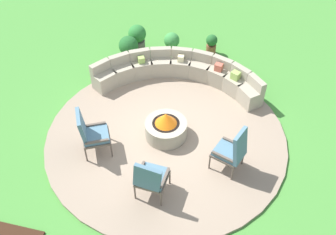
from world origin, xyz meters
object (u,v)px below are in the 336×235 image
at_px(potted_plant_1, 172,42).
at_px(potted_plant_2, 137,37).
at_px(lounge_chair_front_right, 151,178).
at_px(lounge_chair_back_left, 232,150).
at_px(potted_plant_0, 211,44).
at_px(curved_stone_bench, 179,73).
at_px(lounge_chair_front_left, 91,133).
at_px(fire_pit, 166,127).
at_px(potted_plant_3, 129,48).

height_order(potted_plant_1, potted_plant_2, potted_plant_2).
xyz_separation_m(lounge_chair_front_right, lounge_chair_back_left, (1.45, 1.05, 0.03)).
height_order(potted_plant_0, potted_plant_1, potted_plant_1).
distance_m(curved_stone_bench, lounge_chair_back_left, 3.12).
bearing_deg(lounge_chair_front_left, lounge_chair_back_left, 67.04).
distance_m(lounge_chair_back_left, potted_plant_0, 4.38).
height_order(curved_stone_bench, potted_plant_2, potted_plant_2).
height_order(lounge_chair_front_right, potted_plant_1, lounge_chair_front_right).
distance_m(lounge_chair_back_left, potted_plant_2, 5.06).
bearing_deg(fire_pit, potted_plant_3, 122.87).
xyz_separation_m(curved_stone_bench, lounge_chair_back_left, (1.69, -2.62, 0.28)).
relative_size(curved_stone_bench, potted_plant_1, 6.64).
xyz_separation_m(lounge_chair_back_left, potted_plant_2, (-3.22, 3.90, -0.18)).
xyz_separation_m(curved_stone_bench, lounge_chair_front_right, (0.23, -3.66, 0.25)).
xyz_separation_m(lounge_chair_front_left, potted_plant_0, (1.93, 4.44, -0.30)).
bearing_deg(potted_plant_0, potted_plant_2, -170.97).
distance_m(curved_stone_bench, lounge_chair_front_right, 3.68).
relative_size(lounge_chair_back_left, potted_plant_3, 1.43).
bearing_deg(potted_plant_2, fire_pit, -63.14).
distance_m(fire_pit, potted_plant_3, 3.21).
bearing_deg(curved_stone_bench, fire_pit, -86.32).
xyz_separation_m(fire_pit, potted_plant_0, (0.48, 3.62, 0.01)).
bearing_deg(lounge_chair_front_right, lounge_chair_back_left, 40.20).
bearing_deg(fire_pit, lounge_chair_back_left, -21.57).
height_order(lounge_chair_back_left, potted_plant_3, lounge_chair_back_left).
height_order(fire_pit, potted_plant_1, fire_pit).
xyz_separation_m(curved_stone_bench, potted_plant_1, (-0.52, 1.36, 0.02)).
distance_m(lounge_chair_front_left, potted_plant_1, 4.27).
xyz_separation_m(lounge_chair_back_left, potted_plant_1, (-2.21, 3.98, -0.26)).
distance_m(fire_pit, potted_plant_2, 3.68).
xyz_separation_m(fire_pit, lounge_chair_front_left, (-1.46, -0.82, 0.31)).
xyz_separation_m(lounge_chair_front_right, potted_plant_3, (-1.84, 4.36, -0.15)).
xyz_separation_m(potted_plant_0, potted_plant_3, (-2.21, -0.93, 0.12)).
distance_m(lounge_chair_front_right, lounge_chair_back_left, 1.79).
relative_size(lounge_chair_front_right, potted_plant_2, 1.30).
bearing_deg(potted_plant_2, lounge_chair_front_left, -87.18).
height_order(lounge_chair_front_right, potted_plant_2, lounge_chair_front_right).
bearing_deg(lounge_chair_back_left, potted_plant_3, 64.93).
xyz_separation_m(lounge_chair_front_left, lounge_chair_back_left, (3.02, 0.21, 0.00)).
distance_m(lounge_chair_front_left, lounge_chair_front_right, 1.77).
bearing_deg(potted_plant_3, potted_plant_0, 22.78).
height_order(lounge_chair_front_left, potted_plant_1, lounge_chair_front_left).
height_order(lounge_chair_back_left, potted_plant_2, lounge_chair_back_left).
bearing_deg(lounge_chair_front_right, potted_plant_1, 102.92).
bearing_deg(potted_plant_0, lounge_chair_front_left, -113.52).
relative_size(lounge_chair_front_left, potted_plant_2, 1.38).
height_order(lounge_chair_front_right, potted_plant_3, lounge_chair_front_right).
xyz_separation_m(lounge_chair_front_left, potted_plant_1, (0.81, 4.19, -0.26)).
relative_size(fire_pit, potted_plant_3, 1.21).
height_order(lounge_chair_front_left, potted_plant_2, lounge_chair_front_left).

